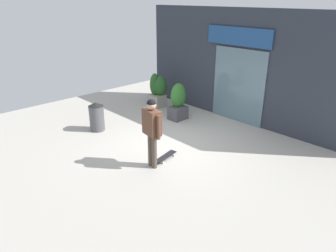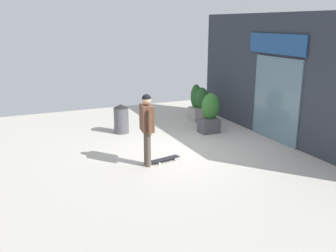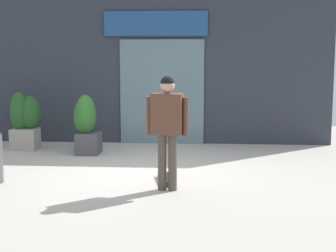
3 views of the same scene
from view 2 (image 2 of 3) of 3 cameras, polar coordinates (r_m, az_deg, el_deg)
ground_plane at (r=9.84m, az=2.17°, el=-4.00°), size 12.00×12.00×0.00m
building_facade at (r=11.04m, az=16.63°, el=6.91°), size 7.78×0.31×3.54m
skateboarder at (r=8.65m, az=-3.22°, el=0.58°), size 0.63×0.32×1.72m
skateboard at (r=9.18m, az=-0.39°, el=-5.03°), size 0.33×0.78×0.08m
planter_box_left at (r=12.95m, az=4.68°, el=3.62°), size 0.61×0.59×1.24m
planter_box_right at (r=11.56m, az=6.37°, el=2.20°), size 0.54×0.66×1.21m
trash_bin at (r=11.51m, az=-7.11°, el=1.13°), size 0.46×0.46×0.90m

